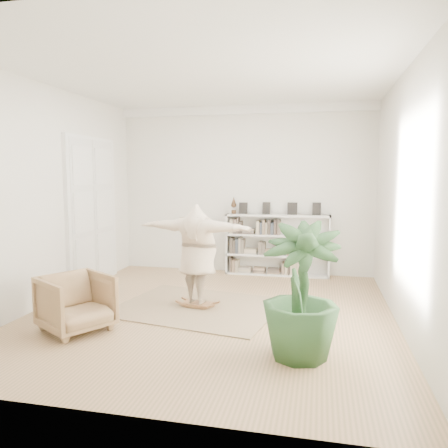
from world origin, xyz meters
name	(u,v)px	position (x,y,z in m)	size (l,w,h in m)	color
floor	(211,313)	(0.00, 0.00, 0.00)	(6.00, 6.00, 0.00)	olive
room_shell	(244,110)	(0.00, 2.94, 3.51)	(6.00, 6.00, 6.00)	silver
doors	(93,213)	(-2.70, 1.30, 1.40)	(0.09, 1.78, 2.92)	white
bookshelf	(277,246)	(0.74, 2.82, 0.64)	(2.20, 0.35, 1.64)	silver
armchair	(76,303)	(-1.61, -1.16, 0.39)	(0.84, 0.86, 0.78)	tan
rug	(198,307)	(-0.27, 0.20, 0.01)	(2.50, 2.00, 0.02)	tan
rocker_board	(198,304)	(-0.27, 0.20, 0.06)	(0.51, 0.36, 0.10)	brown
person	(197,252)	(-0.27, 0.20, 0.92)	(1.96, 0.53, 1.59)	beige
houseplant	(300,291)	(1.42, -1.40, 0.80)	(0.90, 0.90, 1.60)	#294F27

